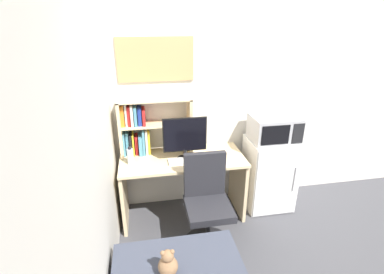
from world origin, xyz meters
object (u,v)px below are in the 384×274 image
(mini_fridge, at_px, (269,173))
(microwave, at_px, (274,128))
(wall_corkboard, at_px, (156,59))
(computer_mouse, at_px, (211,158))
(desk_chair, at_px, (207,208))
(water_bottle, at_px, (130,156))
(monitor, at_px, (185,137))
(hutch_bookshelf, at_px, (144,127))
(teddy_bear, at_px, (168,264))
(keyboard, at_px, (187,161))

(mini_fridge, bearing_deg, microwave, 89.87)
(microwave, distance_m, wall_corkboard, 1.49)
(computer_mouse, bearing_deg, wall_corkboard, 144.09)
(desk_chair, bearing_deg, water_bottle, 147.55)
(monitor, distance_m, wall_corkboard, 0.85)
(microwave, bearing_deg, wall_corkboard, 168.00)
(hutch_bookshelf, bearing_deg, mini_fridge, -7.23)
(monitor, distance_m, water_bottle, 0.59)
(wall_corkboard, bearing_deg, microwave, -12.00)
(mini_fridge, distance_m, teddy_bear, 1.83)
(computer_mouse, xyz_separation_m, microwave, (0.74, 0.11, 0.25))
(keyboard, xyz_separation_m, microwave, (1.00, 0.11, 0.25))
(water_bottle, bearing_deg, monitor, -0.26)
(keyboard, bearing_deg, hutch_bookshelf, 145.32)
(keyboard, bearing_deg, mini_fridge, 6.25)
(computer_mouse, distance_m, microwave, 0.79)
(desk_chair, bearing_deg, microwave, 30.42)
(desk_chair, bearing_deg, keyboard, 108.03)
(keyboard, bearing_deg, wall_corkboard, 124.23)
(water_bottle, distance_m, microwave, 1.59)
(hutch_bookshelf, relative_size, microwave, 1.52)
(monitor, bearing_deg, water_bottle, 179.74)
(monitor, relative_size, wall_corkboard, 0.60)
(keyboard, height_order, water_bottle, water_bottle)
(monitor, bearing_deg, wall_corkboard, 126.75)
(mini_fridge, bearing_deg, teddy_bear, -136.43)
(monitor, height_order, computer_mouse, monitor)
(teddy_bear, bearing_deg, wall_corkboard, 87.61)
(wall_corkboard, bearing_deg, monitor, -53.25)
(hutch_bookshelf, xyz_separation_m, teddy_bear, (0.10, -1.44, -0.48))
(computer_mouse, relative_size, mini_fridge, 0.11)
(computer_mouse, distance_m, water_bottle, 0.85)
(computer_mouse, bearing_deg, mini_fridge, 8.09)
(hutch_bookshelf, bearing_deg, microwave, -7.11)
(microwave, bearing_deg, hutch_bookshelf, 172.89)
(keyboard, distance_m, desk_chair, 0.53)
(keyboard, relative_size, desk_chair, 0.41)
(monitor, relative_size, teddy_bear, 2.21)
(microwave, distance_m, teddy_bear, 1.88)
(desk_chair, bearing_deg, monitor, 107.59)
(monitor, bearing_deg, keyboard, -75.95)
(mini_fridge, xyz_separation_m, wall_corkboard, (-1.26, 0.27, 1.31))
(hutch_bookshelf, xyz_separation_m, monitor, (0.41, -0.24, -0.05))
(keyboard, xyz_separation_m, teddy_bear, (-0.32, -1.15, -0.18))
(monitor, distance_m, keyboard, 0.26)
(water_bottle, height_order, wall_corkboard, wall_corkboard)
(hutch_bookshelf, bearing_deg, desk_chair, -51.46)
(keyboard, distance_m, mini_fridge, 1.06)
(hutch_bookshelf, xyz_separation_m, water_bottle, (-0.16, -0.24, -0.22))
(mini_fridge, bearing_deg, wall_corkboard, 167.87)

